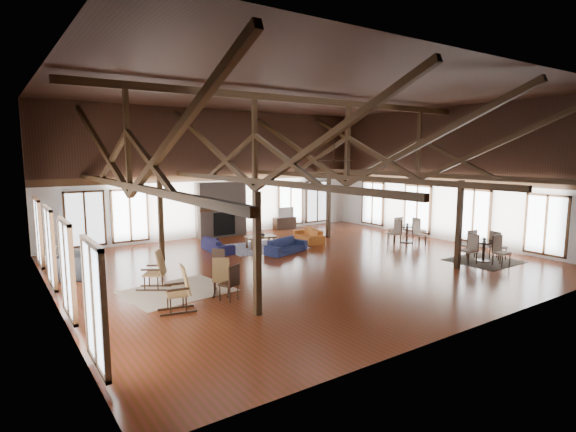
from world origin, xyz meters
TOP-DOWN VIEW (x-y plane):
  - floor at (0.00, 0.00)m, footprint 16.00×16.00m
  - ceiling at (0.00, 0.00)m, footprint 16.00×14.00m
  - wall_back at (0.00, 7.00)m, footprint 16.00×0.02m
  - wall_front at (0.00, -7.00)m, footprint 16.00×0.02m
  - wall_left at (-8.00, 0.00)m, footprint 0.02×14.00m
  - wall_right at (8.00, 0.00)m, footprint 0.02×14.00m
  - roof_truss at (0.00, 0.00)m, footprint 15.60×14.07m
  - post_grid at (0.00, 0.00)m, footprint 8.16×7.16m
  - fireplace at (0.00, 6.67)m, footprint 2.50×0.69m
  - ceiling_fan at (0.50, -1.00)m, footprint 1.60×1.60m
  - sofa_navy_front at (0.51, 1.89)m, footprint 2.07×1.32m
  - sofa_navy_left at (-1.66, 3.65)m, footprint 1.90×0.81m
  - sofa_orange at (2.64, 3.22)m, footprint 2.10×1.23m
  - coffee_table at (0.16, 3.31)m, footprint 1.37×0.85m
  - vase at (0.26, 3.26)m, footprint 0.21×0.21m
  - armchair at (-7.20, 2.72)m, footprint 1.49×1.42m
  - side_table_lamp at (-7.59, 3.80)m, footprint 0.43×0.43m
  - rocking_chair_a at (-5.35, -0.01)m, footprint 1.02×0.92m
  - rocking_chair_b at (-4.02, -1.54)m, footprint 0.80×0.94m
  - rocking_chair_c at (-5.45, -2.18)m, footprint 0.98×0.64m
  - side_chair_a at (-3.37, -0.10)m, footprint 0.60×0.60m
  - side_chair_b at (-4.05, -2.22)m, footprint 0.56×0.56m
  - cafe_table_near at (5.68, -3.43)m, footprint 2.06×2.06m
  - cafe_table_far at (6.16, 0.60)m, footprint 2.02×2.02m
  - cup_near at (5.77, -3.37)m, footprint 0.14×0.14m
  - cup_far at (6.21, 0.63)m, footprint 0.13×0.13m
  - tv_console at (3.71, 6.75)m, footprint 1.21×0.45m
  - television at (3.73, 6.75)m, footprint 0.94×0.15m
  - rug_tan at (-4.95, -0.56)m, footprint 3.10×2.58m
  - rug_navy at (0.35, 3.38)m, footprint 3.43×2.68m
  - rug_dark at (5.75, -3.42)m, footprint 2.30×2.09m

SIDE VIEW (x-z plane):
  - floor at x=0.00m, z-range 0.00..0.00m
  - rug_tan at x=-4.95m, z-range 0.00..0.01m
  - rug_navy at x=0.35m, z-range 0.00..0.01m
  - rug_dark at x=5.75m, z-range 0.00..0.01m
  - sofa_navy_left at x=-1.66m, z-range 0.00..0.54m
  - sofa_navy_front at x=0.51m, z-range 0.00..0.56m
  - sofa_orange at x=2.64m, z-range 0.00..0.57m
  - tv_console at x=3.71m, z-range 0.00..0.61m
  - armchair at x=-7.20m, z-range 0.00..0.76m
  - side_table_lamp at x=-7.59m, z-range -0.13..0.96m
  - coffee_table at x=0.16m, z-range 0.19..0.68m
  - rocking_chair_b at x=-4.02m, z-range -0.03..1.04m
  - cafe_table_far at x=6.16m, z-range 0.00..1.04m
  - cafe_table_near at x=5.68m, z-range 0.00..1.06m
  - rocking_chair_c at x=-5.45m, z-range -0.03..1.14m
  - rocking_chair_a at x=-5.35m, z-range -0.03..1.14m
  - vase at x=0.26m, z-range 0.49..0.66m
  - side_chair_a at x=-3.37m, z-range 0.08..1.08m
  - side_chair_b at x=-4.05m, z-range 0.08..1.08m
  - cup_far at x=6.21m, z-range 0.75..0.85m
  - cup_near at x=5.77m, z-range 0.76..0.86m
  - television at x=3.73m, z-range 0.61..1.15m
  - fireplace at x=0.00m, z-range -0.01..2.59m
  - post_grid at x=0.00m, z-range 0.00..3.05m
  - wall_back at x=0.00m, z-range 0.00..6.00m
  - wall_front at x=0.00m, z-range 0.00..6.00m
  - wall_left at x=-8.00m, z-range 0.00..6.00m
  - wall_right at x=8.00m, z-range 0.00..6.00m
  - ceiling_fan at x=0.50m, z-range 3.36..4.11m
  - roof_truss at x=0.00m, z-range 2.46..5.60m
  - ceiling at x=0.00m, z-range 5.99..6.01m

